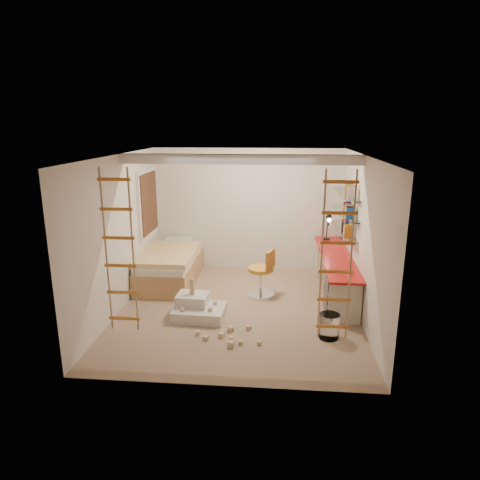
# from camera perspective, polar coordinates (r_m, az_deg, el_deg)

# --- Properties ---
(floor) EXTENTS (4.50, 4.50, 0.00)m
(floor) POSITION_cam_1_polar(r_m,az_deg,el_deg) (7.45, -0.20, -9.17)
(floor) COLOR #A08467
(floor) RESTS_ON ground
(ceiling_beam) EXTENTS (4.00, 0.18, 0.16)m
(ceiling_beam) POSITION_cam_1_polar(r_m,az_deg,el_deg) (7.11, -0.00, 10.72)
(ceiling_beam) COLOR white
(ceiling_beam) RESTS_ON ceiling
(window_frame) EXTENTS (0.06, 1.15, 1.35)m
(window_frame) POSITION_cam_1_polar(r_m,az_deg,el_deg) (8.79, -12.24, 4.85)
(window_frame) COLOR white
(window_frame) RESTS_ON wall_left
(window_blind) EXTENTS (0.02, 1.00, 1.20)m
(window_blind) POSITION_cam_1_polar(r_m,az_deg,el_deg) (8.78, -11.99, 4.85)
(window_blind) COLOR #4C2D1E
(window_blind) RESTS_ON window_frame
(rope_ladder_left) EXTENTS (0.41, 0.04, 2.13)m
(rope_ladder_left) POSITION_cam_1_polar(r_m,az_deg,el_deg) (5.61, -15.77, -1.54)
(rope_ladder_left) COLOR orange
(rope_ladder_left) RESTS_ON ceiling
(rope_ladder_right) EXTENTS (0.41, 0.04, 2.13)m
(rope_ladder_right) POSITION_cam_1_polar(r_m,az_deg,el_deg) (5.30, 12.72, -2.29)
(rope_ladder_right) COLOR #C67521
(rope_ladder_right) RESTS_ON ceiling
(waste_bin) EXTENTS (0.30, 0.30, 0.38)m
(waste_bin) POSITION_cam_1_polar(r_m,az_deg,el_deg) (6.58, 11.80, -11.17)
(waste_bin) COLOR white
(waste_bin) RESTS_ON floor
(desk) EXTENTS (0.56, 2.80, 0.75)m
(desk) POSITION_cam_1_polar(r_m,az_deg,el_deg) (8.15, 12.50, -4.31)
(desk) COLOR red
(desk) RESTS_ON floor
(shelves) EXTENTS (0.25, 1.80, 0.71)m
(shelves) POSITION_cam_1_polar(r_m,az_deg,el_deg) (8.15, 13.77, 3.60)
(shelves) COLOR white
(shelves) RESTS_ON wall_right
(bed) EXTENTS (1.02, 2.00, 0.69)m
(bed) POSITION_cam_1_polar(r_m,az_deg,el_deg) (8.70, -9.23, -3.41)
(bed) COLOR #AD7F51
(bed) RESTS_ON floor
(task_lamp) EXTENTS (0.14, 0.36, 0.57)m
(task_lamp) POSITION_cam_1_polar(r_m,az_deg,el_deg) (8.86, 11.70, 2.23)
(task_lamp) COLOR black
(task_lamp) RESTS_ON desk
(swivel_chair) EXTENTS (0.69, 0.69, 0.90)m
(swivel_chair) POSITION_cam_1_polar(r_m,az_deg,el_deg) (7.87, 2.93, -5.24)
(swivel_chair) COLOR gold
(swivel_chair) RESTS_ON floor
(play_platform) EXTENTS (0.86, 0.68, 0.37)m
(play_platform) POSITION_cam_1_polar(r_m,az_deg,el_deg) (7.15, -5.67, -9.08)
(play_platform) COLOR silver
(play_platform) RESTS_ON floor
(toy_blocks) EXTENTS (1.33, 1.10, 0.64)m
(toy_blocks) POSITION_cam_1_polar(r_m,az_deg,el_deg) (6.70, -3.25, -10.50)
(toy_blocks) COLOR #CCB284
(toy_blocks) RESTS_ON floor
(books) EXTENTS (0.14, 0.58, 0.92)m
(books) POSITION_cam_1_polar(r_m,az_deg,el_deg) (8.12, 13.82, 4.40)
(books) COLOR orange
(books) RESTS_ON shelves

